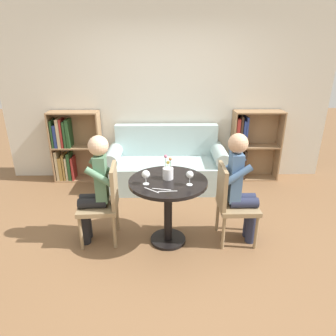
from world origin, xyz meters
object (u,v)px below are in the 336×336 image
Objects in this scene: couch at (167,167)px; chair_left at (104,201)px; bookshelf_right at (248,147)px; wine_glass_right at (190,175)px; flower_vase at (168,172)px; wine_glass_left at (146,175)px; bookshelf_left at (71,148)px; person_right at (241,186)px; person_left at (95,187)px; chair_right at (232,201)px.

couch is 1.63m from chair_left.
bookshelf_right is at bearing 11.30° from couch.
bookshelf_right is 7.49× the size of wine_glass_right.
wine_glass_right is 0.27m from flower_vase.
wine_glass_right reaches higher than wine_glass_left.
bookshelf_left is 0.91× the size of person_right.
bookshelf_left is 4.23× the size of flower_vase.
person_left reaches higher than chair_left.
couch is at bearing 97.64° from wine_glass_right.
bookshelf_left reaches higher than couch.
person_left reaches higher than bookshelf_left.
flower_vase is (-0.22, 0.16, -0.03)m from wine_glass_right.
bookshelf_right is at bearing 0.10° from bookshelf_left.
bookshelf_right is at bearing 59.20° from wine_glass_right.
person_right reaches higher than couch.
bookshelf_left is 1.26× the size of chair_right.
chair_right is 0.20m from person_right.
person_left is 1.57m from person_right.
wine_glass_left is at bearing -98.12° from couch.
flower_vase is (0.23, 0.13, -0.03)m from wine_glass_left.
bookshelf_left is (-1.55, 0.26, 0.23)m from couch.
wine_glass_right is at bearing -120.80° from bookshelf_right.
couch is 1.55m from flower_vase.
bookshelf_right is 2.45m from wine_glass_left.
wine_glass_left is at bearing -54.48° from bookshelf_left.
bookshelf_right reaches higher than wine_glass_left.
wine_glass_left reaches higher than chair_left.
bookshelf_left is 2.85m from chair_right.
chair_right is 1.00m from wine_glass_left.
flower_vase reaches higher than chair_right.
flower_vase is at bearing 87.79° from person_right.
bookshelf_left is at bearing 132.05° from flower_vase.
wine_glass_right is at bearing -82.36° from couch.
couch reaches higher than chair_left.
bookshelf_right is at bearing 126.91° from chair_left.
couch is 1.72m from wine_glass_right.
chair_right is (2.25, -1.75, -0.05)m from bookshelf_left.
person_left is 4.58× the size of flower_vase.
bookshelf_left is 2.60m from wine_glass_right.
wine_glass_right is at bearing -46.76° from bookshelf_left.
bookshelf_left is at bearing 133.24° from wine_glass_right.
person_left is (0.77, -1.73, 0.12)m from bookshelf_left.
flower_vase reaches higher than wine_glass_left.
bookshelf_left is 0.92× the size of person_left.
chair_right is 3.35× the size of flower_vase.
bookshelf_right reaches higher than couch.
couch is 1.59m from bookshelf_left.
bookshelf_right is 1.26× the size of chair_left.
bookshelf_left is 1.26× the size of chair_left.
chair_left is at bearing 92.28° from person_left.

